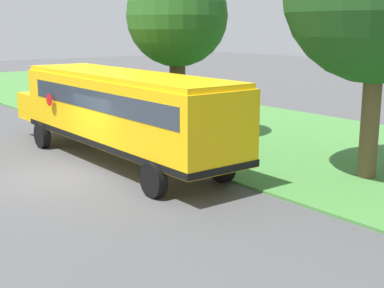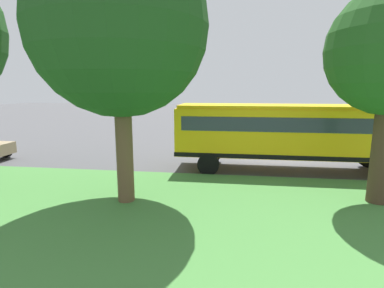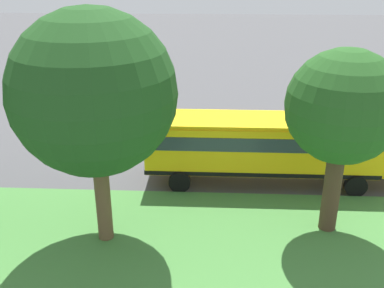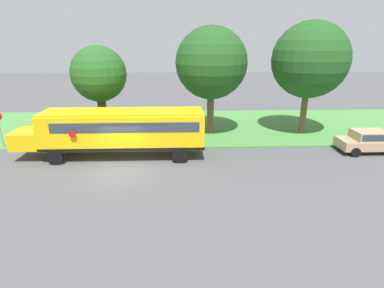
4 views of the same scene
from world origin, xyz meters
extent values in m
plane|color=#4C4C4F|center=(0.00, 0.00, 0.00)|extent=(120.00, 120.00, 0.00)
cube|color=#47843D|center=(-10.00, 0.00, 0.04)|extent=(12.00, 80.00, 0.08)
cube|color=yellow|center=(-2.57, -0.08, 1.90)|extent=(2.50, 10.50, 2.20)
cube|color=yellow|center=(-2.57, -6.28, 1.35)|extent=(2.20, 1.90, 1.10)
cube|color=yellow|center=(-2.57, -0.08, 3.08)|extent=(2.35, 10.29, 0.16)
cube|color=black|center=(-2.57, -0.08, 0.92)|extent=(2.54, 10.54, 0.20)
cube|color=#2D3842|center=(-2.57, 0.22, 2.36)|extent=(2.53, 9.24, 0.64)
cube|color=#2D3842|center=(-2.57, -5.28, 2.36)|extent=(2.25, 0.12, 0.80)
cylinder|color=red|center=(-1.14, -2.97, 2.05)|extent=(0.03, 0.44, 0.44)
cylinder|color=black|center=(-1.32, -4.28, 0.50)|extent=(0.30, 1.00, 1.00)
cylinder|color=black|center=(-3.82, -4.28, 0.50)|extent=(0.30, 1.00, 1.00)
cylinder|color=black|center=(-1.32, 3.60, 0.50)|extent=(0.30, 1.00, 1.00)
cylinder|color=black|center=(-3.82, 3.60, 0.50)|extent=(0.30, 1.00, 1.00)
cylinder|color=#4C3826|center=(-6.56, -2.43, 1.78)|extent=(0.66, 0.66, 3.55)
sphere|color=#23561E|center=(-6.56, -2.43, 5.10)|extent=(4.13, 4.13, 4.13)
sphere|color=#23561E|center=(-6.90, -2.38, 5.68)|extent=(2.74, 2.74, 2.74)
cylinder|color=brown|center=(-7.62, 6.12, 1.84)|extent=(0.57, 0.57, 3.68)
cylinder|color=gray|center=(-4.60, -9.34, 1.05)|extent=(0.08, 0.08, 2.10)
cylinder|color=red|center=(-4.60, -9.34, 2.40)|extent=(0.03, 0.68, 0.68)
camera|label=1|loc=(6.54, 15.55, 4.67)|focal=50.00mm
camera|label=2|loc=(-17.10, 2.49, 3.91)|focal=28.00mm
camera|label=3|loc=(-21.79, 2.15, 10.09)|focal=42.00mm
camera|label=4|loc=(16.56, 3.73, 7.43)|focal=28.00mm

